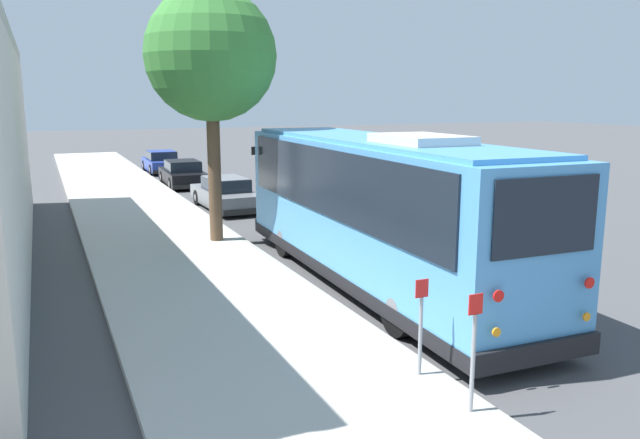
{
  "coord_description": "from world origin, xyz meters",
  "views": [
    {
      "loc": [
        -11.56,
        7.29,
        4.32
      ],
      "look_at": [
        2.58,
        0.95,
        1.3
      ],
      "focal_mm": 35.0,
      "sensor_mm": 36.0,
      "label": 1
    }
  ],
  "objects_px": {
    "parked_sedan_black": "(183,174)",
    "street_tree": "(210,47)",
    "sign_post_near": "(473,352)",
    "sign_post_far": "(421,326)",
    "parked_sedan_blue": "(162,162)",
    "parked_sedan_gray": "(225,194)",
    "shuttle_bus": "(374,203)"
  },
  "relations": [
    {
      "from": "parked_sedan_black",
      "to": "shuttle_bus",
      "type": "bearing_deg",
      "value": -176.47
    },
    {
      "from": "parked_sedan_gray",
      "to": "sign_post_far",
      "type": "relative_size",
      "value": 3.09
    },
    {
      "from": "shuttle_bus",
      "to": "sign_post_far",
      "type": "xyz_separation_m",
      "value": [
        -4.9,
        1.88,
        -1.01
      ]
    },
    {
      "from": "sign_post_near",
      "to": "parked_sedan_black",
      "type": "bearing_deg",
      "value": -3.12
    },
    {
      "from": "parked_sedan_black",
      "to": "street_tree",
      "type": "relative_size",
      "value": 0.59
    },
    {
      "from": "sign_post_far",
      "to": "parked_sedan_blue",
      "type": "bearing_deg",
      "value": -2.75
    },
    {
      "from": "parked_sedan_gray",
      "to": "parked_sedan_black",
      "type": "bearing_deg",
      "value": -0.69
    },
    {
      "from": "parked_sedan_black",
      "to": "parked_sedan_blue",
      "type": "bearing_deg",
      "value": 1.17
    },
    {
      "from": "street_tree",
      "to": "sign_post_near",
      "type": "bearing_deg",
      "value": -177.88
    },
    {
      "from": "sign_post_near",
      "to": "sign_post_far",
      "type": "bearing_deg",
      "value": 0.0
    },
    {
      "from": "parked_sedan_gray",
      "to": "sign_post_far",
      "type": "height_order",
      "value": "sign_post_far"
    },
    {
      "from": "sign_post_far",
      "to": "sign_post_near",
      "type": "bearing_deg",
      "value": 180.0
    },
    {
      "from": "street_tree",
      "to": "sign_post_far",
      "type": "height_order",
      "value": "street_tree"
    },
    {
      "from": "parked_sedan_gray",
      "to": "sign_post_far",
      "type": "bearing_deg",
      "value": 173.08
    },
    {
      "from": "sign_post_near",
      "to": "sign_post_far",
      "type": "xyz_separation_m",
      "value": [
        1.26,
        0.0,
        -0.07
      ]
    },
    {
      "from": "shuttle_bus",
      "to": "street_tree",
      "type": "bearing_deg",
      "value": 24.54
    },
    {
      "from": "parked_sedan_blue",
      "to": "sign_post_far",
      "type": "distance_m",
      "value": 29.89
    },
    {
      "from": "parked_sedan_black",
      "to": "sign_post_far",
      "type": "height_order",
      "value": "sign_post_far"
    },
    {
      "from": "parked_sedan_blue",
      "to": "sign_post_near",
      "type": "distance_m",
      "value": 31.15
    },
    {
      "from": "parked_sedan_black",
      "to": "sign_post_near",
      "type": "distance_m",
      "value": 24.82
    },
    {
      "from": "parked_sedan_black",
      "to": "sign_post_near",
      "type": "relative_size",
      "value": 2.79
    },
    {
      "from": "parked_sedan_gray",
      "to": "parked_sedan_blue",
      "type": "bearing_deg",
      "value": -1.49
    },
    {
      "from": "parked_sedan_blue",
      "to": "street_tree",
      "type": "bearing_deg",
      "value": 174.75
    },
    {
      "from": "shuttle_bus",
      "to": "parked_sedan_gray",
      "type": "height_order",
      "value": "shuttle_bus"
    },
    {
      "from": "parked_sedan_gray",
      "to": "sign_post_near",
      "type": "bearing_deg",
      "value": 173.46
    },
    {
      "from": "street_tree",
      "to": "sign_post_far",
      "type": "relative_size",
      "value": 5.16
    },
    {
      "from": "parked_sedan_blue",
      "to": "sign_post_far",
      "type": "bearing_deg",
      "value": 177.5
    },
    {
      "from": "shuttle_bus",
      "to": "sign_post_far",
      "type": "bearing_deg",
      "value": 160.83
    },
    {
      "from": "parked_sedan_blue",
      "to": "sign_post_near",
      "type": "relative_size",
      "value": 2.56
    },
    {
      "from": "parked_sedan_gray",
      "to": "sign_post_far",
      "type": "distance_m",
      "value": 16.24
    },
    {
      "from": "shuttle_bus",
      "to": "parked_sedan_blue",
      "type": "xyz_separation_m",
      "value": [
        24.96,
        0.45,
        -1.35
      ]
    },
    {
      "from": "sign_post_far",
      "to": "shuttle_bus",
      "type": "bearing_deg",
      "value": -21.05
    }
  ]
}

